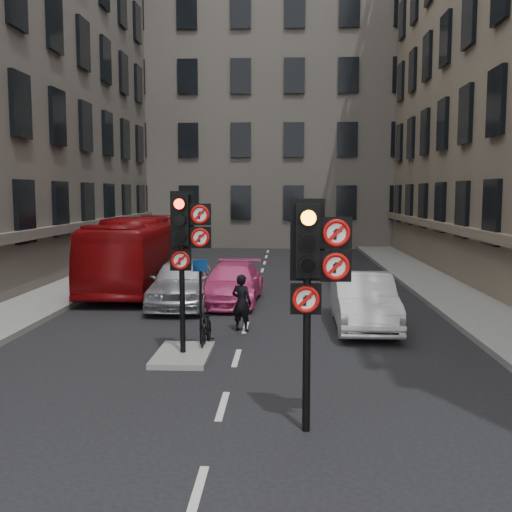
# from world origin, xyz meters

# --- Properties ---
(ground) EXTENTS (120.00, 120.00, 0.00)m
(ground) POSITION_xyz_m (0.00, 0.00, 0.00)
(ground) COLOR black
(ground) RESTS_ON ground
(pavement_left) EXTENTS (3.00, 50.00, 0.16)m
(pavement_left) POSITION_xyz_m (-7.20, 12.00, 0.08)
(pavement_left) COLOR gray
(pavement_left) RESTS_ON ground
(pavement_right) EXTENTS (3.00, 50.00, 0.16)m
(pavement_right) POSITION_xyz_m (7.20, 12.00, 0.08)
(pavement_right) COLOR gray
(pavement_right) RESTS_ON ground
(centre_island) EXTENTS (1.20, 2.00, 0.12)m
(centre_island) POSITION_xyz_m (-1.20, 5.00, 0.06)
(centre_island) COLOR gray
(centre_island) RESTS_ON ground
(building_far) EXTENTS (30.00, 14.00, 20.00)m
(building_far) POSITION_xyz_m (0.00, 38.00, 10.00)
(building_far) COLOR #676057
(building_far) RESTS_ON ground
(signal_near) EXTENTS (0.91, 0.40, 3.58)m
(signal_near) POSITION_xyz_m (1.49, 0.99, 2.58)
(signal_near) COLOR black
(signal_near) RESTS_ON ground
(signal_far) EXTENTS (0.91, 0.40, 3.58)m
(signal_far) POSITION_xyz_m (-1.11, 4.99, 2.70)
(signal_far) COLOR black
(signal_far) RESTS_ON centre_island
(car_silver) EXTENTS (1.93, 4.62, 1.56)m
(car_silver) POSITION_xyz_m (-2.25, 11.02, 0.78)
(car_silver) COLOR #B5B7BD
(car_silver) RESTS_ON ground
(car_white) EXTENTS (1.60, 4.46, 1.46)m
(car_white) POSITION_xyz_m (3.20, 8.21, 0.73)
(car_white) COLOR silver
(car_white) RESTS_ON ground
(car_pink) EXTENTS (2.02, 4.55, 1.30)m
(car_pink) POSITION_xyz_m (-0.69, 11.68, 0.65)
(car_pink) COLOR #E04287
(car_pink) RESTS_ON ground
(bus_red) EXTENTS (2.29, 9.75, 2.72)m
(bus_red) POSITION_xyz_m (-4.46, 14.87, 1.36)
(bus_red) COLOR maroon
(bus_red) RESTS_ON ground
(motorcycle) EXTENTS (0.43, 1.48, 0.88)m
(motorcycle) POSITION_xyz_m (-0.81, 6.00, 0.44)
(motorcycle) COLOR black
(motorcycle) RESTS_ON ground
(motorcyclist) EXTENTS (0.65, 0.55, 1.52)m
(motorcyclist) POSITION_xyz_m (-0.08, 7.61, 0.76)
(motorcyclist) COLOR black
(motorcyclist) RESTS_ON ground
(info_sign) EXTENTS (0.34, 0.16, 2.00)m
(info_sign) POSITION_xyz_m (-0.90, 5.73, 1.41)
(info_sign) COLOR black
(info_sign) RESTS_ON centre_island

